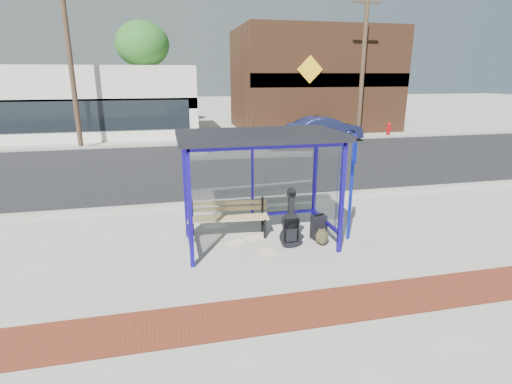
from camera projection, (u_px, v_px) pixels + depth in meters
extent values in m
plane|color=#B2ADA0|center=(260.00, 244.00, 8.65)|extent=(120.00, 120.00, 0.00)
cube|color=maroon|center=(298.00, 310.00, 6.22)|extent=(60.00, 1.00, 0.01)
cube|color=gray|center=(236.00, 201.00, 11.35)|extent=(60.00, 0.25, 0.12)
cube|color=black|center=(214.00, 165.00, 16.13)|extent=(60.00, 10.00, 0.00)
cube|color=gray|center=(202.00, 143.00, 20.89)|extent=(60.00, 0.25, 0.12)
cube|color=#B2ADA0|center=(199.00, 139.00, 22.68)|extent=(60.00, 4.00, 0.01)
cube|color=#190D94|center=(190.00, 210.00, 7.31)|extent=(0.08, 0.08, 2.30)
cube|color=#190D94|center=(342.00, 199.00, 7.95)|extent=(0.08, 0.08, 2.30)
cube|color=#190D94|center=(185.00, 188.00, 8.71)|extent=(0.08, 0.08, 2.30)
cube|color=#190D94|center=(315.00, 180.00, 9.35)|extent=(0.08, 0.08, 2.30)
cube|color=#190D94|center=(252.00, 135.00, 8.71)|extent=(3.00, 0.08, 0.08)
cube|color=#190D94|center=(270.00, 147.00, 7.31)|extent=(3.00, 0.08, 0.08)
cube|color=#190D94|center=(185.00, 143.00, 7.69)|extent=(0.08, 1.50, 0.08)
cube|color=#190D94|center=(330.00, 138.00, 8.33)|extent=(0.08, 1.50, 0.08)
cube|color=#190D94|center=(252.00, 215.00, 9.24)|extent=(3.00, 0.08, 0.06)
cube|color=#190D94|center=(189.00, 233.00, 8.22)|extent=(0.08, 1.50, 0.06)
cube|color=#190D94|center=(326.00, 221.00, 8.86)|extent=(0.08, 1.50, 0.06)
cube|color=#190D94|center=(252.00, 175.00, 8.97)|extent=(0.05, 0.05, 1.90)
cube|color=silver|center=(252.00, 177.00, 8.98)|extent=(2.84, 0.01, 1.82)
cube|color=silver|center=(187.00, 190.00, 7.96)|extent=(0.02, 1.34, 1.82)
cube|color=silver|center=(328.00, 182.00, 8.60)|extent=(0.02, 1.34, 1.82)
cube|color=black|center=(260.00, 135.00, 7.99)|extent=(3.30, 1.80, 0.12)
cube|color=silver|center=(37.00, 102.00, 23.01)|extent=(18.00, 6.00, 4.00)
cube|color=black|center=(19.00, 106.00, 20.25)|extent=(18.00, 0.10, 0.60)
cube|color=black|center=(21.00, 118.00, 20.35)|extent=(17.00, 0.04, 1.60)
cube|color=#59331E|center=(312.00, 79.00, 26.75)|extent=(10.00, 7.00, 6.40)
cube|color=black|center=(333.00, 80.00, 23.52)|extent=(10.00, 0.10, 0.80)
cube|color=yellow|center=(310.00, 69.00, 22.94)|extent=(1.56, 0.06, 1.56)
cylinder|color=#4C3826|center=(146.00, 90.00, 27.88)|extent=(0.36, 0.36, 5.00)
ellipsoid|color=#165018|center=(142.00, 44.00, 27.03)|extent=(3.60, 3.60, 3.06)
cylinder|color=#4C3826|center=(351.00, 88.00, 31.17)|extent=(0.36, 0.36, 5.00)
ellipsoid|color=#165018|center=(353.00, 47.00, 30.32)|extent=(3.60, 3.60, 3.06)
cylinder|color=#4C3826|center=(71.00, 64.00, 18.78)|extent=(0.24, 0.24, 8.00)
cylinder|color=#4C3826|center=(363.00, 65.00, 21.96)|extent=(0.24, 0.24, 8.00)
cube|color=#4C3826|center=(367.00, 2.00, 21.06)|extent=(1.60, 0.10, 0.10)
cube|color=black|center=(192.00, 232.00, 8.69)|extent=(0.05, 0.05, 0.45)
cube|color=black|center=(192.00, 218.00, 9.01)|extent=(0.05, 0.05, 0.85)
cube|color=black|center=(192.00, 229.00, 8.88)|extent=(0.09, 0.41, 0.05)
cube|color=black|center=(265.00, 229.00, 8.89)|extent=(0.05, 0.05, 0.45)
cube|color=black|center=(262.00, 215.00, 9.20)|extent=(0.05, 0.05, 0.85)
cube|color=black|center=(263.00, 226.00, 9.07)|extent=(0.09, 0.41, 0.05)
cube|color=tan|center=(229.00, 220.00, 8.76)|extent=(1.80, 0.26, 0.04)
cube|color=tan|center=(228.00, 219.00, 8.86)|extent=(1.80, 0.26, 0.04)
cube|color=tan|center=(228.00, 217.00, 8.97)|extent=(1.80, 0.26, 0.04)
cube|color=tan|center=(228.00, 215.00, 9.07)|extent=(1.80, 0.26, 0.04)
cube|color=tan|center=(227.00, 209.00, 9.07)|extent=(1.79, 0.20, 0.10)
cube|color=tan|center=(227.00, 203.00, 9.03)|extent=(1.79, 0.20, 0.10)
cylinder|color=black|center=(290.00, 237.00, 8.43)|extent=(0.45, 0.13, 0.45)
cylinder|color=black|center=(291.00, 222.00, 8.33)|extent=(0.38, 0.13, 0.37)
cube|color=black|center=(291.00, 230.00, 8.38)|extent=(0.32, 0.13, 0.53)
cube|color=black|center=(291.00, 205.00, 8.23)|extent=(0.12, 0.11, 0.53)
cube|color=black|center=(292.00, 194.00, 8.16)|extent=(0.16, 0.11, 0.11)
cube|color=black|center=(319.00, 227.00, 8.88)|extent=(0.38, 0.29, 0.53)
cylinder|color=black|center=(314.00, 238.00, 8.89)|extent=(0.10, 0.20, 0.05)
cylinder|color=black|center=(323.00, 236.00, 9.00)|extent=(0.10, 0.20, 0.05)
cube|color=black|center=(319.00, 215.00, 8.79)|extent=(0.21, 0.09, 0.04)
cube|color=black|center=(322.00, 228.00, 8.78)|extent=(0.26, 0.09, 0.29)
ellipsoid|color=#2D2B19|center=(322.00, 237.00, 8.59)|extent=(0.32, 0.26, 0.34)
ellipsoid|color=#2D2B19|center=(323.00, 241.00, 8.50)|extent=(0.19, 0.15, 0.17)
cube|color=#2D2B19|center=(322.00, 230.00, 8.56)|extent=(0.10, 0.06, 0.03)
cube|color=#0D1A90|center=(351.00, 188.00, 8.59)|extent=(0.09, 0.09, 2.35)
cube|color=#0D1A90|center=(356.00, 152.00, 8.36)|extent=(0.13, 0.28, 0.44)
cube|color=white|center=(236.00, 243.00, 8.71)|extent=(0.47, 0.46, 0.01)
cube|color=white|center=(266.00, 252.00, 8.25)|extent=(0.42, 0.49, 0.01)
cube|color=white|center=(255.00, 238.00, 8.95)|extent=(0.42, 0.36, 0.01)
imported|color=#181E45|center=(325.00, 129.00, 21.70)|extent=(4.21, 1.87, 1.34)
cylinder|color=#A10B0D|center=(389.00, 131.00, 23.57)|extent=(0.22, 0.22, 0.66)
sphere|color=#A10B0D|center=(389.00, 125.00, 23.47)|extent=(0.24, 0.24, 0.24)
cylinder|color=#A10B0D|center=(389.00, 129.00, 23.54)|extent=(0.36, 0.16, 0.11)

